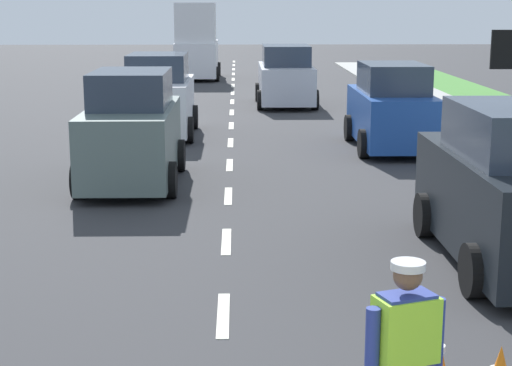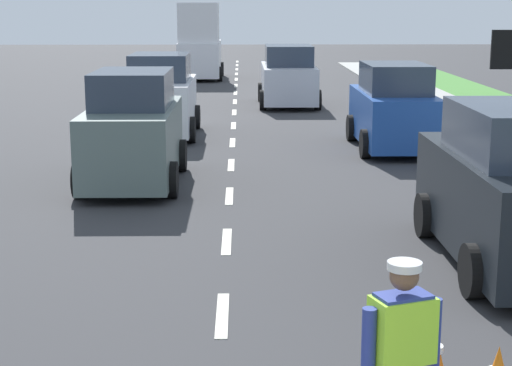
% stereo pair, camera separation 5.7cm
% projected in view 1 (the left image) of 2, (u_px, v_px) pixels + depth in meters
% --- Properties ---
extents(ground_plane, '(96.00, 96.00, 0.00)m').
position_uv_depth(ground_plane, '(231.00, 124.00, 24.45)').
color(ground_plane, '#333335').
extents(lane_center_line, '(0.14, 46.40, 0.01)m').
position_uv_depth(lane_center_line, '(232.00, 107.00, 28.56)').
color(lane_center_line, silver).
rests_on(lane_center_line, ground).
extents(road_worker, '(0.70, 0.54, 1.67)m').
position_uv_depth(road_worker, '(407.00, 354.00, 6.24)').
color(road_worker, '#383D4C').
rests_on(road_worker, ground).
extents(traffic_cone_far, '(0.36, 0.36, 0.66)m').
position_uv_depth(traffic_cone_far, '(434.00, 353.00, 7.71)').
color(traffic_cone_far, black).
rests_on(traffic_cone_far, ground).
extents(delivery_truck, '(2.16, 4.60, 3.54)m').
position_uv_depth(delivery_truck, '(197.00, 45.00, 38.67)').
color(delivery_truck, silver).
rests_on(delivery_truck, ground).
extents(car_oncoming_lead, '(1.91, 4.02, 2.24)m').
position_uv_depth(car_oncoming_lead, '(132.00, 132.00, 16.25)').
color(car_oncoming_lead, slate).
rests_on(car_oncoming_lead, ground).
extents(car_parked_far, '(1.92, 4.00, 2.10)m').
position_uv_depth(car_parked_far, '(391.00, 110.00, 20.17)').
color(car_parked_far, '#1E4799').
rests_on(car_parked_far, ground).
extents(car_oncoming_second, '(1.99, 3.93, 2.20)m').
position_uv_depth(car_oncoming_second, '(159.00, 98.00, 22.21)').
color(car_oncoming_second, silver).
rests_on(car_oncoming_second, ground).
extents(car_outgoing_far, '(2.06, 4.13, 2.10)m').
position_uv_depth(car_outgoing_far, '(286.00, 78.00, 28.78)').
color(car_outgoing_far, silver).
rests_on(car_outgoing_far, ground).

